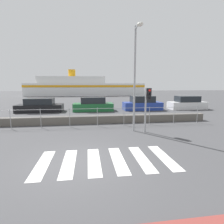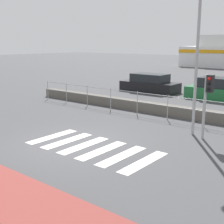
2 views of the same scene
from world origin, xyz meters
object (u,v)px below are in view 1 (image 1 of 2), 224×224
Objects in this scene: ferry_boat at (83,88)px; parked_car_blue at (142,104)px; streetlamp at (136,68)px; parked_car_white at (187,103)px; parked_car_green at (93,105)px; parked_car_black at (40,106)px; traffic_light_far at (148,100)px.

parked_car_blue is (7.12, -28.33, -1.43)m from ferry_boat.
streetlamp reaches higher than parked_car_white.
parked_car_black is at bearing 180.00° from parked_car_green.
parked_car_black is at bearing -97.82° from ferry_boat.
ferry_boat is at bearing 96.80° from traffic_light_far.
parked_car_white is (12.52, -28.33, -1.46)m from ferry_boat.
streetlamp is 1.44× the size of parked_car_white.
parked_car_blue reaches higher than parked_car_black.
streetlamp is at bearing -84.24° from ferry_boat.
parked_car_white is at bearing -66.15° from ferry_boat.
parked_car_green reaches higher than parked_car_black.
streetlamp is 12.23m from parked_car_black.
parked_car_blue is (2.65, 9.17, -1.24)m from traffic_light_far.
streetlamp is at bearing -76.49° from parked_car_green.
streetlamp reaches higher than parked_car_green.
ferry_boat is (-3.77, 37.33, -1.65)m from streetlamp.
parked_car_white is (16.41, 0.00, 0.04)m from parked_car_black.
traffic_light_far reaches higher than parked_car_green.
parked_car_white is at bearing 0.00° from parked_car_blue.
parked_car_blue is 5.40m from parked_car_white.
parked_car_blue is at bearing -0.00° from parked_car_black.
parked_car_white reaches higher than parked_car_green.
traffic_light_far is at bearing -106.11° from parked_car_blue.
parked_car_black is at bearing 132.36° from traffic_light_far.
traffic_light_far is at bearing -72.65° from parked_car_green.
streetlamp is 1.31× the size of parked_car_black.
parked_car_blue is at bearing -180.00° from parked_car_white.
traffic_light_far is 37.77m from ferry_boat.
traffic_light_far is 0.61× the size of parked_car_blue.
parked_car_white is at bearing 0.00° from parked_car_green.
traffic_light_far is at bearing -47.64° from parked_car_black.
streetlamp is 0.20× the size of ferry_boat.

